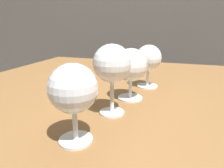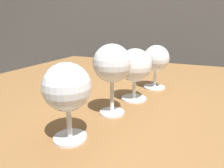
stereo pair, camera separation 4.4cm
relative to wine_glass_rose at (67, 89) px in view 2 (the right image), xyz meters
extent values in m
cube|color=brown|center=(0.09, 0.35, -0.11)|extent=(1.30, 0.94, 0.03)
cylinder|color=brown|center=(-0.49, 0.76, -0.47)|extent=(0.06, 0.06, 0.70)
cylinder|color=white|center=(0.00, 0.00, -0.09)|extent=(0.06, 0.06, 0.00)
cylinder|color=white|center=(0.00, 0.00, -0.06)|extent=(0.01, 0.01, 0.07)
sphere|color=white|center=(0.00, 0.00, 0.00)|extent=(0.08, 0.08, 0.08)
ellipsoid|color=pink|center=(0.00, 0.00, 0.00)|extent=(0.07, 0.07, 0.03)
cylinder|color=white|center=(0.02, 0.13, -0.09)|extent=(0.06, 0.06, 0.00)
cylinder|color=white|center=(0.02, 0.13, -0.05)|extent=(0.01, 0.01, 0.08)
sphere|color=white|center=(0.02, 0.13, 0.02)|extent=(0.08, 0.08, 0.08)
ellipsoid|color=#470A16|center=(0.02, 0.13, 0.02)|extent=(0.07, 0.07, 0.03)
cylinder|color=white|center=(0.04, 0.24, -0.09)|extent=(0.07, 0.07, 0.00)
cylinder|color=white|center=(0.04, 0.24, -0.06)|extent=(0.01, 0.01, 0.06)
sphere|color=white|center=(0.04, 0.24, 0.00)|extent=(0.09, 0.09, 0.09)
ellipsoid|color=gold|center=(0.04, 0.24, 0.00)|extent=(0.08, 0.08, 0.03)
cylinder|color=white|center=(0.07, 0.36, -0.09)|extent=(0.07, 0.07, 0.00)
cylinder|color=white|center=(0.07, 0.36, -0.06)|extent=(0.01, 0.01, 0.06)
sphere|color=white|center=(0.07, 0.36, 0.00)|extent=(0.08, 0.08, 0.08)
ellipsoid|color=#EACC66|center=(0.07, 0.36, 0.00)|extent=(0.07, 0.07, 0.03)
camera|label=1|loc=(0.16, -0.28, 0.10)|focal=32.45mm
camera|label=2|loc=(0.20, -0.26, 0.10)|focal=32.45mm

